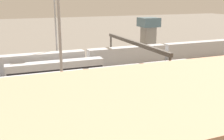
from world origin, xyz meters
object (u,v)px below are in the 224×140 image
Objects in this scene: light_mast_0 at (54,1)px; control_tower at (148,32)px; train_on_track_4 at (23,90)px; train_on_track_0 at (86,59)px; signal_gantry at (134,47)px; train_on_track_1 at (2,74)px.

light_mast_0 is 35.56m from control_tower.
train_on_track_4 is 5.96× the size of control_tower.
train_on_track_0 is 1.34× the size of train_on_track_4.
signal_gantry is at bearing 54.60° from control_tower.
signal_gantry is at bearing 122.69° from train_on_track_0.
control_tower reaches higher than train_on_track_0.
light_mast_0 is 2.30× the size of control_tower.
train_on_track_1 is at bearing -77.79° from train_on_track_4.
train_on_track_0 is 7.98× the size of control_tower.
train_on_track_0 is 2.03× the size of train_on_track_1.
train_on_track_0 is at bearing -57.31° from signal_gantry.
signal_gantry is (-25.75, -7.50, 4.93)m from train_on_track_4.
control_tower is at bearing -159.55° from train_on_track_1.
train_on_track_1 is 50.10m from control_tower.
train_on_track_4 is at bearing 65.06° from light_mast_0.
control_tower reaches higher than signal_gantry.
signal_gantry is at bearing 165.50° from train_on_track_1.
control_tower is at bearing -154.24° from train_on_track_0.
control_tower is (-32.69, -9.26, -10.49)m from light_mast_0.
train_on_track_1 is at bearing 20.45° from control_tower.
train_on_track_1 is (3.25, -15.00, -0.60)m from train_on_track_4.
control_tower is at bearing -143.28° from train_on_track_4.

